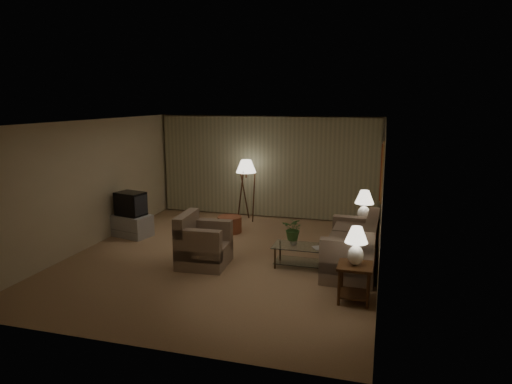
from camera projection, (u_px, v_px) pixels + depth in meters
ground at (224, 257)px, 9.17m from camera, size 7.00×7.00×0.00m
room_shell at (247, 161)px, 10.24m from camera, size 6.04×7.02×2.72m
sofa at (351, 249)px, 8.41m from camera, size 1.86×1.00×0.80m
armchair at (204, 245)px, 8.67m from camera, size 1.05×1.01×0.79m
side_table_near at (355, 276)px, 7.10m from camera, size 0.53×0.53×0.60m
side_table_far at (363, 232)px, 9.55m from camera, size 0.47×0.40×0.60m
table_lamp_near at (356, 242)px, 6.99m from camera, size 0.35×0.35×0.61m
table_lamp_far at (364, 204)px, 9.43m from camera, size 0.39×0.39×0.68m
coffee_table at (301, 253)px, 8.58m from camera, size 1.05×0.57×0.41m
tv_cabinet at (132, 225)px, 10.55m from camera, size 1.12×0.94×0.50m
crt_tv at (131, 204)px, 10.45m from camera, size 0.83×0.73×0.54m
floor_lamp at (246, 189)px, 11.80m from camera, size 0.52×0.52×1.60m
ottoman at (230, 224)px, 10.87m from camera, size 0.75×0.75×0.38m
vase at (294, 242)px, 8.58m from camera, size 0.16×0.16×0.14m
flowers at (294, 227)px, 8.52m from camera, size 0.46×0.42×0.44m
book at (314, 248)px, 8.39m from camera, size 0.25×0.28×0.02m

